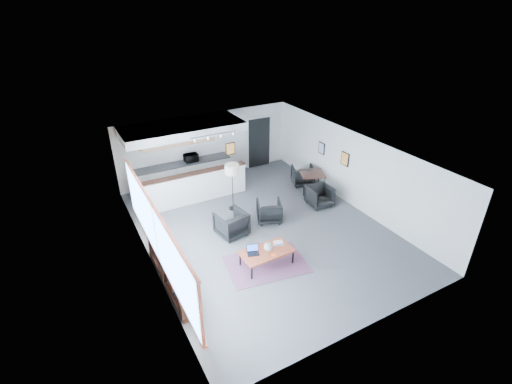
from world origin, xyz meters
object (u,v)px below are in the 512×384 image
dining_chair_near (320,197)px  armchair_left (231,222)px  ceramic_pot (269,247)px  coffee_table (267,252)px  book_stack (279,243)px  armchair_right (269,210)px  dining_chair_far (303,176)px  laptop (253,251)px  floor_lamp (232,171)px  microwave (191,157)px  dining_table (312,175)px

dining_chair_near → armchair_left: bearing=-173.3°
ceramic_pot → coffee_table: bearing=160.1°
book_stack → armchair_right: bearing=67.2°
dining_chair_far → coffee_table: bearing=66.5°
laptop → floor_lamp: floor_lamp is taller
ceramic_pot → dining_chair_far: ceramic_pot is taller
laptop → dining_chair_far: dining_chair_far is taller
armchair_right → microwave: bearing=-50.1°
dining_chair_near → microwave: size_ratio=1.31×
book_stack → microwave: size_ratio=0.61×
coffee_table → laptop: size_ratio=3.73×
ceramic_pot → dining_table: 4.70m
armchair_left → dining_chair_far: bearing=-165.0°
dining_table → floor_lamp: bearing=176.4°
floor_lamp → dining_table: (3.17, -0.20, -0.79)m
book_stack → microwave: (-0.47, 5.60, 0.61)m
ceramic_pot → floor_lamp: bearing=81.8°
armchair_right → dining_chair_far: 2.99m
dining_table → dining_chair_far: (0.02, 0.60, -0.31)m
dining_table → dining_chair_near: (-0.42, -1.05, -0.32)m
armchair_left → floor_lamp: size_ratio=0.52×
dining_table → dining_chair_near: 1.17m
dining_table → microwave: bearing=143.5°
ceramic_pot → dining_table: (3.63, 2.98, 0.07)m
dining_chair_near → microwave: (-3.28, 3.79, 0.76)m
armchair_right → microwave: size_ratio=1.49×
armchair_left → dining_table: (3.89, 1.19, 0.23)m
dining_chair_far → armchair_right: bearing=56.2°
coffee_table → dining_chair_far: size_ratio=2.05×
floor_lamp → microwave: floor_lamp is taller
book_stack → armchair_left: size_ratio=0.37×
coffee_table → dining_chair_near: size_ratio=2.07×
armchair_right → dining_table: size_ratio=0.70×
dining_chair_far → microwave: bearing=-7.4°
floor_lamp → dining_table: bearing=-3.6°
armchair_left → floor_lamp: floor_lamp is taller
book_stack → dining_table: size_ratio=0.29×
ceramic_pot → floor_lamp: floor_lamp is taller
book_stack → dining_table: dining_table is taller
laptop → dining_chair_near: (3.62, 1.81, -0.18)m
floor_lamp → microwave: (-0.53, 2.54, -0.34)m
book_stack → dining_chair_near: bearing=32.8°
book_stack → dining_chair_far: size_ratio=0.46×
book_stack → floor_lamp: floor_lamp is taller
coffee_table → microwave: microwave is taller
coffee_table → ceramic_pot: size_ratio=5.58×
armchair_left → microwave: 3.99m
laptop → ceramic_pot: 0.43m
ceramic_pot → microwave: bearing=90.7°
book_stack → microwave: bearing=94.8°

